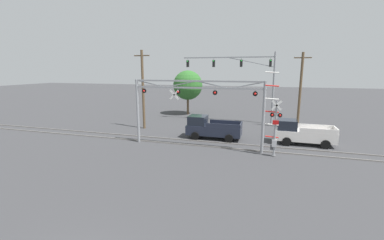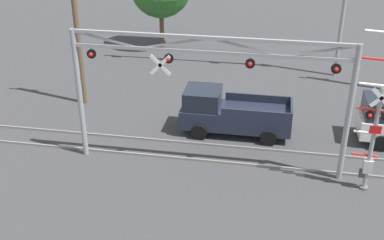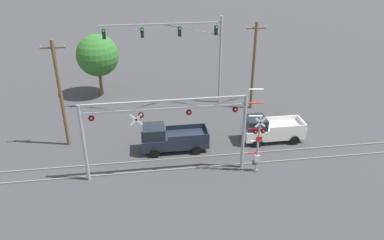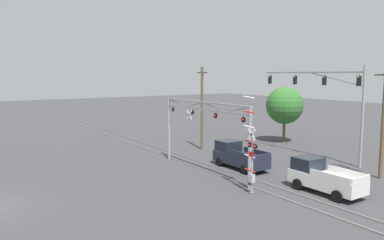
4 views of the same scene
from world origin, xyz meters
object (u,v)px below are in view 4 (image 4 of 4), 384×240
Objects in this scene: pickup_truck_following at (323,177)px; utility_pole_right at (383,122)px; utility_pole_left at (202,107)px; crossing_signal_mast at (251,160)px; pickup_truck_lead at (238,156)px; background_tree_beyond_span at (285,105)px; crossing_gantry at (203,122)px; traffic_signal_span at (334,95)px.

utility_pole_right reaches higher than pickup_truck_following.
utility_pole_left is at bearing -163.83° from utility_pole_right.
utility_pole_left reaches higher than crossing_signal_mast.
utility_pole_right is (8.55, 6.89, 3.36)m from pickup_truck_lead.
pickup_truck_following is 0.77× the size of background_tree_beyond_span.
pickup_truck_following is at bearing 22.19° from crossing_gantry.
utility_pole_left is at bearing -100.56° from background_tree_beyond_span.
utility_pole_left reaches higher than pickup_truck_following.
crossing_signal_mast is 1.00× the size of background_tree_beyond_span.
traffic_signal_span is at bearing 31.18° from utility_pole_left.
background_tree_beyond_span is (-14.84, 5.54, -0.05)m from utility_pole_right.
traffic_signal_span reaches higher than pickup_truck_following.
pickup_truck_following is 0.59× the size of utility_pole_right.
crossing_signal_mast is 11.28m from utility_pole_right.
utility_pole_right is (9.16, 10.11, 0.29)m from crossing_gantry.
crossing_gantry is at bearing -157.81° from pickup_truck_following.
utility_pole_right is at bearing 16.17° from utility_pole_left.
crossing_gantry is 2.25× the size of pickup_truck_following.
traffic_signal_span is at bearing 103.16° from crossing_signal_mast.
pickup_truck_lead is 8.24m from pickup_truck_following.
utility_pole_left is 10.58m from background_tree_beyond_span.
traffic_signal_span is 1.35× the size of utility_pole_right.
crossing_signal_mast is 7.05m from pickup_truck_lead.
traffic_signal_span is 1.76× the size of background_tree_beyond_span.
background_tree_beyond_span is (-14.52, 12.05, 3.32)m from pickup_truck_following.
pickup_truck_following is at bearing 2.64° from pickup_truck_lead.
background_tree_beyond_span is (-12.07, 16.27, 2.06)m from crossing_signal_mast.
pickup_truck_following is 0.58× the size of utility_pole_left.
crossing_gantry is 4.49m from pickup_truck_lead.
pickup_truck_following is at bearing -92.80° from utility_pole_right.
utility_pole_right is 1.30× the size of background_tree_beyond_span.
utility_pole_left is at bearing 174.29° from pickup_truck_following.
traffic_signal_span is at bearing 71.95° from pickup_truck_lead.
utility_pole_left is (-16.46, 1.65, 3.48)m from pickup_truck_following.
traffic_signal_span is (3.45, 11.95, 2.01)m from crossing_gantry.
utility_pole_left is (-14.01, 5.86, 2.22)m from crossing_signal_mast.
crossing_gantry is 13.65m from utility_pole_right.
traffic_signal_span is at bearing 122.84° from pickup_truck_following.
utility_pole_right is at bearing -17.84° from traffic_signal_span.
traffic_signal_span reaches higher than background_tree_beyond_span.
crossing_gantry reaches higher than pickup_truck_lead.
crossing_gantry is 2.15× the size of pickup_truck_lead.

